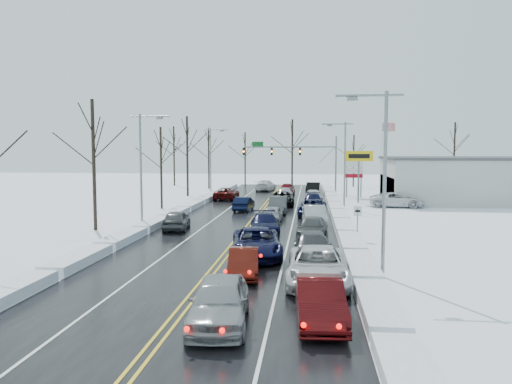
# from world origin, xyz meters

# --- Properties ---
(ground) EXTENTS (160.00, 160.00, 0.00)m
(ground) POSITION_xyz_m (0.00, 0.00, 0.00)
(ground) COLOR white
(ground) RESTS_ON ground
(road_surface) EXTENTS (14.00, 84.00, 0.01)m
(road_surface) POSITION_xyz_m (0.00, 2.00, 0.01)
(road_surface) COLOR black
(road_surface) RESTS_ON ground
(snow_bank_left) EXTENTS (1.47, 72.00, 0.54)m
(snow_bank_left) POSITION_xyz_m (-7.60, 2.00, 0.00)
(snow_bank_left) COLOR white
(snow_bank_left) RESTS_ON ground
(snow_bank_right) EXTENTS (1.47, 72.00, 0.54)m
(snow_bank_right) POSITION_xyz_m (7.60, 2.00, 0.00)
(snow_bank_right) COLOR white
(snow_bank_right) RESTS_ON ground
(traffic_signal_mast) EXTENTS (13.28, 0.39, 8.00)m
(traffic_signal_mast) POSITION_xyz_m (3.45, 27.99, 5.48)
(traffic_signal_mast) COLOR slate
(traffic_signal_mast) RESTS_ON ground
(tires_plus_sign) EXTENTS (3.20, 0.34, 6.00)m
(tires_plus_sign) POSITION_xyz_m (10.50, 15.99, 4.99)
(tires_plus_sign) COLOR slate
(tires_plus_sign) RESTS_ON ground
(used_vehicles_sign) EXTENTS (2.20, 0.22, 4.65)m
(used_vehicles_sign) POSITION_xyz_m (10.50, 22.00, 3.32)
(used_vehicles_sign) COLOR slate
(used_vehicles_sign) RESTS_ON ground
(speed_limit_sign) EXTENTS (0.55, 0.09, 2.35)m
(speed_limit_sign) POSITION_xyz_m (8.20, -8.00, 1.63)
(speed_limit_sign) COLOR slate
(speed_limit_sign) RESTS_ON ground
(flagpole) EXTENTS (1.87, 1.20, 10.00)m
(flagpole) POSITION_xyz_m (15.17, 30.00, 5.93)
(flagpole) COLOR silver
(flagpole) RESTS_ON ground
(dealership_building) EXTENTS (20.40, 12.40, 5.30)m
(dealership_building) POSITION_xyz_m (23.98, 18.00, 2.66)
(dealership_building) COLOR beige
(dealership_building) RESTS_ON ground
(streetlight_se) EXTENTS (3.20, 0.25, 9.00)m
(streetlight_se) POSITION_xyz_m (8.30, -18.00, 5.31)
(streetlight_se) COLOR slate
(streetlight_se) RESTS_ON ground
(streetlight_ne) EXTENTS (3.20, 0.25, 9.00)m
(streetlight_ne) POSITION_xyz_m (8.30, 10.00, 5.31)
(streetlight_ne) COLOR slate
(streetlight_ne) RESTS_ON ground
(streetlight_sw) EXTENTS (3.20, 0.25, 9.00)m
(streetlight_sw) POSITION_xyz_m (-8.30, -4.00, 5.31)
(streetlight_sw) COLOR slate
(streetlight_sw) RESTS_ON ground
(streetlight_nw) EXTENTS (3.20, 0.25, 9.00)m
(streetlight_nw) POSITION_xyz_m (-8.30, 24.00, 5.31)
(streetlight_nw) COLOR slate
(streetlight_nw) RESTS_ON ground
(tree_left_b) EXTENTS (4.00, 4.00, 10.00)m
(tree_left_b) POSITION_xyz_m (-11.50, -6.00, 6.99)
(tree_left_b) COLOR #2D231C
(tree_left_b) RESTS_ON ground
(tree_left_c) EXTENTS (3.40, 3.40, 8.50)m
(tree_left_c) POSITION_xyz_m (-10.50, 8.00, 5.94)
(tree_left_c) COLOR #2D231C
(tree_left_c) RESTS_ON ground
(tree_left_d) EXTENTS (4.20, 4.20, 10.50)m
(tree_left_d) POSITION_xyz_m (-11.20, 22.00, 7.33)
(tree_left_d) COLOR #2D231C
(tree_left_d) RESTS_ON ground
(tree_left_e) EXTENTS (3.80, 3.80, 9.50)m
(tree_left_e) POSITION_xyz_m (-10.80, 34.00, 6.64)
(tree_left_e) COLOR #2D231C
(tree_left_e) RESTS_ON ground
(tree_far_a) EXTENTS (4.00, 4.00, 10.00)m
(tree_far_a) POSITION_xyz_m (-18.00, 40.00, 6.99)
(tree_far_a) COLOR #2D231C
(tree_far_a) RESTS_ON ground
(tree_far_b) EXTENTS (3.60, 3.60, 9.00)m
(tree_far_b) POSITION_xyz_m (-6.00, 41.00, 6.29)
(tree_far_b) COLOR #2D231C
(tree_far_b) RESTS_ON ground
(tree_far_c) EXTENTS (4.40, 4.40, 11.00)m
(tree_far_c) POSITION_xyz_m (2.00, 39.00, 7.68)
(tree_far_c) COLOR #2D231C
(tree_far_c) RESTS_ON ground
(tree_far_d) EXTENTS (3.40, 3.40, 8.50)m
(tree_far_d) POSITION_xyz_m (12.00, 40.50, 5.94)
(tree_far_d) COLOR #2D231C
(tree_far_d) RESTS_ON ground
(tree_far_e) EXTENTS (4.20, 4.20, 10.50)m
(tree_far_e) POSITION_xyz_m (28.00, 41.00, 7.33)
(tree_far_e) COLOR #2D231C
(tree_far_e) RESTS_ON ground
(queued_car_0) EXTENTS (2.46, 5.21, 1.72)m
(queued_car_0) POSITION_xyz_m (1.75, -25.43, 0.00)
(queued_car_0) COLOR #929599
(queued_car_0) RESTS_ON ground
(queued_car_1) EXTENTS (1.88, 4.27, 1.36)m
(queued_car_1) POSITION_xyz_m (1.71, -18.58, 0.00)
(queued_car_1) COLOR #4F110A
(queued_car_1) RESTS_ON ground
(queued_car_2) EXTENTS (3.55, 6.34, 1.67)m
(queued_car_2) POSITION_xyz_m (1.87, -14.22, 0.00)
(queued_car_2) COLOR black
(queued_car_2) RESTS_ON ground
(queued_car_3) EXTENTS (2.68, 5.32, 1.48)m
(queued_car_3) POSITION_xyz_m (1.62, -6.05, 0.00)
(queued_car_3) COLOR black
(queued_car_3) RESTS_ON ground
(queued_car_4) EXTENTS (1.80, 4.09, 1.37)m
(queued_car_4) POSITION_xyz_m (1.72, -0.54, 0.00)
(queued_car_4) COLOR #9A9CA2
(queued_car_4) RESTS_ON ground
(queued_car_5) EXTENTS (1.83, 4.94, 1.61)m
(queued_car_5) POSITION_xyz_m (1.84, 5.65, 0.00)
(queued_car_5) COLOR #3F4244
(queued_car_5) RESTS_ON ground
(queued_car_6) EXTENTS (2.89, 5.70, 1.55)m
(queued_car_6) POSITION_xyz_m (1.87, 12.18, 0.00)
(queued_car_6) COLOR black
(queued_car_6) RESTS_ON ground
(queued_car_7) EXTENTS (2.18, 4.87, 1.39)m
(queued_car_7) POSITION_xyz_m (1.87, 18.33, 0.00)
(queued_car_7) COLOR #AAACB2
(queued_car_7) RESTS_ON ground
(queued_car_8) EXTENTS (2.20, 4.99, 1.67)m
(queued_car_8) POSITION_xyz_m (1.83, 24.18, 0.00)
(queued_car_8) COLOR #550B12
(queued_car_8) RESTS_ON ground
(queued_car_9) EXTENTS (1.98, 4.89, 1.58)m
(queued_car_9) POSITION_xyz_m (5.32, -24.77, 0.00)
(queued_car_9) COLOR #44090A
(queued_car_9) RESTS_ON ground
(queued_car_10) EXTENTS (2.81, 6.08, 1.69)m
(queued_car_10) POSITION_xyz_m (5.30, -19.66, 0.00)
(queued_car_10) COLOR silver
(queued_car_10) RESTS_ON ground
(queued_car_11) EXTENTS (2.26, 5.24, 1.50)m
(queued_car_11) POSITION_xyz_m (5.10, -14.55, 0.00)
(queued_car_11) COLOR #38393C
(queued_car_11) RESTS_ON ground
(queued_car_12) EXTENTS (2.40, 4.73, 1.54)m
(queued_car_12) POSITION_xyz_m (5.09, -7.64, 0.00)
(queued_car_12) COLOR #414346
(queued_car_12) RESTS_ON ground
(queued_car_13) EXTENTS (2.11, 5.12, 1.65)m
(queued_car_13) POSITION_xyz_m (5.31, -2.23, 0.00)
(queued_car_13) COLOR #A9ADB2
(queued_car_13) RESTS_ON ground
(queued_car_14) EXTENTS (2.83, 5.55, 1.50)m
(queued_car_14) POSITION_xyz_m (5.17, 4.13, 0.00)
(queued_car_14) COLOR black
(queued_car_14) RESTS_ON ground
(queued_car_15) EXTENTS (2.06, 4.83, 1.39)m
(queued_car_15) POSITION_xyz_m (5.29, 11.70, 0.00)
(queued_car_15) COLOR black
(queued_car_15) RESTS_ON ground
(queued_car_16) EXTENTS (2.27, 4.66, 1.53)m
(queued_car_16) POSITION_xyz_m (5.39, 15.97, 0.00)
(queued_car_16) COLOR silver
(queued_car_16) RESTS_ON ground
(queued_car_17) EXTENTS (2.09, 5.26, 1.70)m
(queued_car_17) POSITION_xyz_m (5.37, 24.86, 0.00)
(queued_car_17) COLOR black
(queued_car_17) RESTS_ON ground
(oncoming_car_0) EXTENTS (1.80, 4.40, 1.42)m
(oncoming_car_0) POSITION_xyz_m (-1.71, 7.09, 0.00)
(oncoming_car_0) COLOR black
(oncoming_car_0) RESTS_ON ground
(oncoming_car_1) EXTENTS (2.68, 5.50, 1.51)m
(oncoming_car_1) POSITION_xyz_m (-5.25, 17.74, 0.00)
(oncoming_car_1) COLOR #4C0B0A
(oncoming_car_1) RESTS_ON ground
(oncoming_car_2) EXTENTS (2.98, 5.77, 1.60)m
(oncoming_car_2) POSITION_xyz_m (-1.67, 31.19, 0.00)
(oncoming_car_2) COLOR silver
(oncoming_car_2) RESTS_ON ground
(oncoming_car_3) EXTENTS (2.33, 4.67, 1.53)m
(oncoming_car_3) POSITION_xyz_m (-5.36, -5.08, 0.00)
(oncoming_car_3) COLOR #46494C
(oncoming_car_3) RESTS_ON ground
(parked_car_0) EXTENTS (5.99, 3.34, 1.58)m
(parked_car_0) POSITION_xyz_m (14.19, 11.91, 0.00)
(parked_car_0) COLOR white
(parked_car_0) RESTS_ON ground
(parked_car_1) EXTENTS (2.46, 5.92, 1.71)m
(parked_car_1) POSITION_xyz_m (17.05, 16.67, 0.00)
(parked_car_1) COLOR #3B3E40
(parked_car_1) RESTS_ON ground
(parked_car_2) EXTENTS (2.27, 5.03, 1.68)m
(parked_car_2) POSITION_xyz_m (15.20, 22.40, 0.00)
(parked_car_2) COLOR silver
(parked_car_2) RESTS_ON ground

